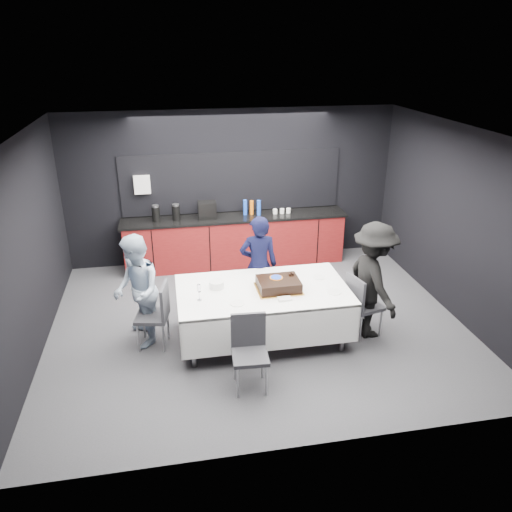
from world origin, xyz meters
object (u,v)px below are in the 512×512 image
(cake_assembly, at_px, (279,284))
(chair_right, at_px, (361,301))
(party_table, at_px, (263,298))
(person_right, at_px, (373,281))
(person_center, at_px, (259,265))
(person_left, at_px, (137,291))
(plate_stack, at_px, (217,284))
(chair_left, at_px, (158,311))
(chair_near, at_px, (249,346))
(champagne_flute, at_px, (199,289))

(cake_assembly, xyz_separation_m, chair_right, (1.16, -0.11, -0.32))
(party_table, relative_size, chair_right, 2.51)
(chair_right, relative_size, person_right, 0.55)
(person_center, relative_size, person_left, 0.99)
(party_table, xyz_separation_m, cake_assembly, (0.21, -0.05, 0.21))
(cake_assembly, xyz_separation_m, plate_stack, (-0.82, 0.20, -0.02))
(chair_left, relative_size, person_center, 0.59)
(party_table, bearing_deg, person_center, 83.40)
(person_right, bearing_deg, plate_stack, 75.90)
(chair_right, height_order, person_left, person_left)
(person_center, height_order, person_left, person_left)
(chair_right, xyz_separation_m, person_right, (0.16, 0.02, 0.30))
(chair_near, bearing_deg, plate_stack, 102.90)
(person_left, bearing_deg, party_table, 72.30)
(cake_assembly, height_order, chair_left, cake_assembly)
(chair_right, bearing_deg, chair_left, 174.90)
(chair_left, bearing_deg, cake_assembly, -4.75)
(chair_left, distance_m, person_center, 1.67)
(party_table, relative_size, champagne_flute, 10.36)
(cake_assembly, xyz_separation_m, chair_left, (-1.63, 0.14, -0.32))
(party_table, bearing_deg, person_left, 172.73)
(champagne_flute, relative_size, chair_right, 0.24)
(party_table, relative_size, chair_near, 2.51)
(champagne_flute, height_order, person_right, person_right)
(person_center, relative_size, person_right, 0.93)
(chair_near, distance_m, person_left, 1.80)
(person_left, relative_size, person_right, 0.94)
(champagne_flute, xyz_separation_m, chair_near, (0.52, -0.81, -0.40))
(person_center, bearing_deg, chair_near, 80.77)
(champagne_flute, distance_m, person_center, 1.34)
(party_table, height_order, chair_left, chair_left)
(cake_assembly, bearing_deg, person_left, 171.89)
(party_table, xyz_separation_m, person_center, (0.09, 0.75, 0.14))
(cake_assembly, relative_size, chair_near, 0.65)
(champagne_flute, relative_size, chair_left, 0.24)
(cake_assembly, relative_size, champagne_flute, 2.69)
(chair_near, xyz_separation_m, person_center, (0.44, 1.73, 0.25))
(party_table, distance_m, chair_left, 1.43)
(cake_assembly, xyz_separation_m, champagne_flute, (-1.08, -0.11, 0.09))
(chair_near, bearing_deg, person_right, 23.82)
(person_left, bearing_deg, person_center, 96.48)
(plate_stack, xyz_separation_m, chair_right, (1.97, -0.31, -0.30))
(plate_stack, relative_size, chair_left, 0.22)
(cake_assembly, xyz_separation_m, chair_near, (-0.56, -0.92, -0.32))
(person_left, bearing_deg, chair_right, 72.42)
(person_left, distance_m, person_right, 3.22)
(chair_left, bearing_deg, plate_stack, 4.23)
(champagne_flute, bearing_deg, cake_assembly, 5.96)
(chair_right, distance_m, person_center, 1.59)
(chair_right, bearing_deg, cake_assembly, 174.42)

